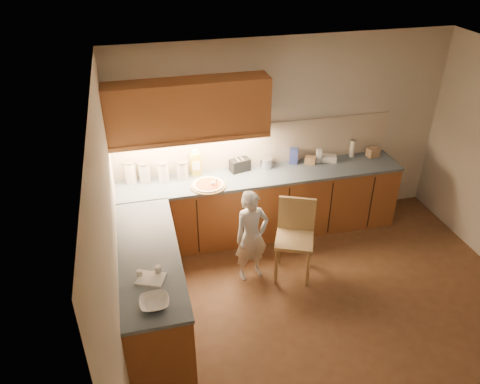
{
  "coord_description": "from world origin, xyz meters",
  "views": [
    {
      "loc": [
        -1.95,
        -3.42,
        3.86
      ],
      "look_at": [
        -0.8,
        1.2,
        1.0
      ],
      "focal_mm": 35.0,
      "sensor_mm": 36.0,
      "label": 1
    }
  ],
  "objects": [
    {
      "name": "card_box_a",
      "position": [
        0.33,
        1.83,
        0.97
      ],
      "size": [
        0.17,
        0.15,
        0.1
      ],
      "primitive_type": "cube",
      "rotation": [
        0.0,
        0.0,
        -0.42
      ],
      "color": "#9A7852",
      "rests_on": "l_counter"
    },
    {
      "name": "spice_jar_b",
      "position": [
        -1.88,
        0.06,
        0.96
      ],
      "size": [
        0.07,
        0.07,
        0.08
      ],
      "primitive_type": "cylinder",
      "rotation": [
        0.0,
        0.0,
        -0.19
      ],
      "color": "silver",
      "rests_on": "l_counter"
    },
    {
      "name": "toaster",
      "position": [
        -0.64,
        1.87,
        1.0
      ],
      "size": [
        0.28,
        0.2,
        0.17
      ],
      "rotation": [
        0.0,
        0.0,
        0.23
      ],
      "color": "black",
      "rests_on": "l_counter"
    },
    {
      "name": "canister_c",
      "position": [
        -1.64,
        1.83,
        1.05
      ],
      "size": [
        0.14,
        0.14,
        0.27
      ],
      "rotation": [
        0.0,
        0.0,
        -0.03
      ],
      "color": "white",
      "rests_on": "l_counter"
    },
    {
      "name": "dough_cloth",
      "position": [
        -1.95,
        -0.01,
        0.93
      ],
      "size": [
        0.31,
        0.28,
        0.02
      ],
      "primitive_type": "cube",
      "rotation": [
        0.0,
        0.0,
        -0.41
      ],
      "color": "silver",
      "rests_on": "l_counter"
    },
    {
      "name": "flat_pack",
      "position": [
        0.61,
        1.84,
        0.96
      ],
      "size": [
        0.23,
        0.19,
        0.08
      ],
      "primitive_type": "cube",
      "rotation": [
        0.0,
        0.0,
        -0.33
      ],
      "color": "silver",
      "rests_on": "l_counter"
    },
    {
      "name": "canister_b",
      "position": [
        -1.87,
        1.88,
        1.05
      ],
      "size": [
        0.15,
        0.15,
        0.27
      ],
      "rotation": [
        0.0,
        0.0,
        -0.0
      ],
      "color": "beige",
      "rests_on": "l_counter"
    },
    {
      "name": "l_counter",
      "position": [
        -0.92,
        1.25,
        0.46
      ],
      "size": [
        3.77,
        2.62,
        0.92
      ],
      "color": "#98582C",
      "rests_on": "ground"
    },
    {
      "name": "canister_d",
      "position": [
        -1.4,
        1.84,
        1.05
      ],
      "size": [
        0.15,
        0.15,
        0.25
      ],
      "rotation": [
        0.0,
        0.0,
        0.19
      ],
      "color": "beige",
      "rests_on": "l_counter"
    },
    {
      "name": "white_bottle",
      "position": [
        0.46,
        1.84,
        1.02
      ],
      "size": [
        0.08,
        0.08,
        0.19
      ],
      "primitive_type": "cube",
      "rotation": [
        0.0,
        0.0,
        -0.19
      ],
      "color": "white",
      "rests_on": "l_counter"
    },
    {
      "name": "steel_pot",
      "position": [
        -0.28,
        1.87,
        0.99
      ],
      "size": [
        0.18,
        0.18,
        0.14
      ],
      "color": "#BCBCC1",
      "rests_on": "l_counter"
    },
    {
      "name": "spice_jar_a",
      "position": [
        -2.05,
        0.06,
        0.96
      ],
      "size": [
        0.06,
        0.06,
        0.07
      ],
      "primitive_type": "cylinder",
      "rotation": [
        0.0,
        0.0,
        0.05
      ],
      "color": "silver",
      "rests_on": "l_counter"
    },
    {
      "name": "room",
      "position": [
        0.0,
        0.0,
        1.68
      ],
      "size": [
        4.54,
        4.5,
        2.62
      ],
      "color": "#52321C",
      "rests_on": "ground"
    },
    {
      "name": "pizza_on_board",
      "position": [
        -1.12,
        1.55,
        0.94
      ],
      "size": [
        0.45,
        0.45,
        0.18
      ],
      "rotation": [
        0.0,
        0.0,
        0.18
      ],
      "color": "#A08450",
      "rests_on": "l_counter"
    },
    {
      "name": "card_box_b",
      "position": [
        1.27,
        1.83,
        0.98
      ],
      "size": [
        0.18,
        0.15,
        0.12
      ],
      "primitive_type": "cube",
      "rotation": [
        0.0,
        0.0,
        0.18
      ],
      "color": "#A68159",
      "rests_on": "l_counter"
    },
    {
      "name": "tall_jar",
      "position": [
        0.98,
        1.89,
        1.05
      ],
      "size": [
        0.08,
        0.08,
        0.25
      ],
      "rotation": [
        0.0,
        0.0,
        -0.34
      ],
      "color": "white",
      "rests_on": "l_counter"
    },
    {
      "name": "mixing_bowl",
      "position": [
        -1.95,
        -0.35,
        0.95
      ],
      "size": [
        0.26,
        0.26,
        0.06
      ],
      "primitive_type": "imported",
      "rotation": [
        0.0,
        0.0,
        -0.02
      ],
      "color": "white",
      "rests_on": "l_counter"
    },
    {
      "name": "wooden_chair",
      "position": [
        -0.21,
        0.82,
        0.57
      ],
      "size": [
        0.58,
        0.58,
        0.98
      ],
      "rotation": [
        0.0,
        0.0,
        -0.41
      ],
      "color": "tan",
      "rests_on": "ground"
    },
    {
      "name": "child",
      "position": [
        -0.75,
        0.85,
        0.59
      ],
      "size": [
        0.48,
        0.36,
        1.17
      ],
      "primitive_type": "imported",
      "rotation": [
        0.0,
        0.0,
        0.2
      ],
      "color": "silver",
      "rests_on": "ground"
    },
    {
      "name": "backsplash",
      "position": [
        -0.38,
        1.99,
        1.21
      ],
      "size": [
        3.75,
        0.02,
        0.58
      ],
      "primitive_type": "cube",
      "color": "beige",
      "rests_on": "l_counter"
    },
    {
      "name": "canister_a",
      "position": [
        -2.04,
        1.89,
        1.07
      ],
      "size": [
        0.15,
        0.15,
        0.29
      ],
      "rotation": [
        0.0,
        0.0,
        0.36
      ],
      "color": "white",
      "rests_on": "l_counter"
    },
    {
      "name": "oil_jug",
      "position": [
        -1.22,
        1.89,
        1.08
      ],
      "size": [
        0.13,
        0.11,
        0.36
      ],
      "rotation": [
        0.0,
        0.0,
        0.16
      ],
      "color": "gold",
      "rests_on": "l_counter"
    },
    {
      "name": "upper_cabinets",
      "position": [
        -1.27,
        1.82,
        1.85
      ],
      "size": [
        1.95,
        0.36,
        0.73
      ],
      "color": "#98582C",
      "rests_on": "ground"
    },
    {
      "name": "blue_box",
      "position": [
        0.12,
        1.89,
        1.03
      ],
      "size": [
        0.13,
        0.11,
        0.22
      ],
      "primitive_type": "cube",
      "rotation": [
        0.0,
        0.0,
        -0.34
      ],
      "color": "#34439E",
      "rests_on": "l_counter"
    }
  ]
}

